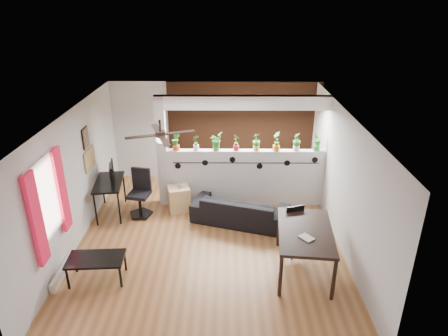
# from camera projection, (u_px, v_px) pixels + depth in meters

# --- Properties ---
(room_shell) EXTENTS (6.30, 7.10, 2.90)m
(room_shell) POSITION_uv_depth(u_px,v_px,m) (208.00, 181.00, 7.66)
(room_shell) COLOR brown
(room_shell) RESTS_ON ground
(partition_wall) EXTENTS (3.60, 0.18, 1.35)m
(partition_wall) POSITION_uv_depth(u_px,v_px,m) (245.00, 177.00, 9.28)
(partition_wall) COLOR #BCBCC1
(partition_wall) RESTS_ON ground
(ceiling_header) EXTENTS (3.60, 0.18, 0.30)m
(ceiling_header) POSITION_uv_depth(u_px,v_px,m) (247.00, 103.00, 8.57)
(ceiling_header) COLOR white
(ceiling_header) RESTS_ON room_shell
(pier_column) EXTENTS (0.22, 0.20, 2.60)m
(pier_column) POSITION_uv_depth(u_px,v_px,m) (162.00, 152.00, 9.04)
(pier_column) COLOR #BCBCC1
(pier_column) RESTS_ON ground
(brick_panel) EXTENTS (3.90, 0.05, 2.60)m
(brick_panel) POSITION_uv_depth(u_px,v_px,m) (244.00, 132.00, 10.37)
(brick_panel) COLOR #A3542F
(brick_panel) RESTS_ON ground
(vine_decal) EXTENTS (3.31, 0.01, 0.30)m
(vine_decal) POSITION_uv_depth(u_px,v_px,m) (246.00, 163.00, 9.03)
(vine_decal) COLOR black
(vine_decal) RESTS_ON partition_wall
(window_assembly) EXTENTS (0.09, 1.30, 1.55)m
(window_assembly) POSITION_uv_depth(u_px,v_px,m) (48.00, 201.00, 6.50)
(window_assembly) COLOR white
(window_assembly) RESTS_ON room_shell
(baseboard_heater) EXTENTS (0.08, 1.00, 0.18)m
(baseboard_heater) POSITION_uv_depth(u_px,v_px,m) (63.00, 271.00, 7.07)
(baseboard_heater) COLOR silver
(baseboard_heater) RESTS_ON ground
(corkboard) EXTENTS (0.03, 0.60, 0.45)m
(corkboard) POSITION_uv_depth(u_px,v_px,m) (90.00, 159.00, 8.53)
(corkboard) COLOR #A07E4D
(corkboard) RESTS_ON room_shell
(framed_art) EXTENTS (0.03, 0.34, 0.44)m
(framed_art) POSITION_uv_depth(u_px,v_px,m) (85.00, 138.00, 8.28)
(framed_art) COLOR #8C7259
(framed_art) RESTS_ON room_shell
(ceiling_fan) EXTENTS (1.19, 1.19, 0.43)m
(ceiling_fan) POSITION_uv_depth(u_px,v_px,m) (161.00, 136.00, 6.98)
(ceiling_fan) COLOR black
(ceiling_fan) RESTS_ON room_shell
(potted_plant_0) EXTENTS (0.25, 0.21, 0.43)m
(potted_plant_0) POSITION_uv_depth(u_px,v_px,m) (176.00, 141.00, 8.93)
(potted_plant_0) COLOR #D65219
(potted_plant_0) RESTS_ON partition_wall
(potted_plant_1) EXTENTS (0.21, 0.19, 0.37)m
(potted_plant_1) POSITION_uv_depth(u_px,v_px,m) (196.00, 142.00, 8.94)
(potted_plant_1) COLOR white
(potted_plant_1) RESTS_ON partition_wall
(potted_plant_2) EXTENTS (0.22, 0.25, 0.42)m
(potted_plant_2) POSITION_uv_depth(u_px,v_px,m) (216.00, 141.00, 8.92)
(potted_plant_2) COLOR #448630
(potted_plant_2) RESTS_ON partition_wall
(potted_plant_3) EXTENTS (0.22, 0.23, 0.38)m
(potted_plant_3) POSITION_uv_depth(u_px,v_px,m) (236.00, 142.00, 8.93)
(potted_plant_3) COLOR red
(potted_plant_3) RESTS_ON partition_wall
(potted_plant_4) EXTENTS (0.26, 0.25, 0.40)m
(potted_plant_4) POSITION_uv_depth(u_px,v_px,m) (256.00, 141.00, 8.92)
(potted_plant_4) COLOR gold
(potted_plant_4) RESTS_ON partition_wall
(potted_plant_5) EXTENTS (0.23, 0.26, 0.44)m
(potted_plant_5) POSITION_uv_depth(u_px,v_px,m) (277.00, 141.00, 8.91)
(potted_plant_5) COLOR orange
(potted_plant_5) RESTS_ON partition_wall
(potted_plant_6) EXTENTS (0.22, 0.25, 0.41)m
(potted_plant_6) POSITION_uv_depth(u_px,v_px,m) (297.00, 141.00, 8.91)
(potted_plant_6) COLOR white
(potted_plant_6) RESTS_ON partition_wall
(potted_plant_7) EXTENTS (0.26, 0.24, 0.41)m
(potted_plant_7) POSITION_uv_depth(u_px,v_px,m) (317.00, 141.00, 8.91)
(potted_plant_7) COLOR green
(potted_plant_7) RESTS_ON partition_wall
(sofa) EXTENTS (2.11, 1.32, 0.58)m
(sofa) POSITION_uv_depth(u_px,v_px,m) (240.00, 210.00, 8.66)
(sofa) COLOR black
(sofa) RESTS_ON ground
(cube_shelf) EXTENTS (0.57, 0.53, 0.58)m
(cube_shelf) POSITION_uv_depth(u_px,v_px,m) (179.00, 199.00, 9.14)
(cube_shelf) COLOR tan
(cube_shelf) RESTS_ON ground
(cup) EXTENTS (0.15, 0.15, 0.10)m
(cup) POSITION_uv_depth(u_px,v_px,m) (181.00, 186.00, 9.00)
(cup) COLOR gray
(cup) RESTS_ON cube_shelf
(computer_desk) EXTENTS (0.71, 1.16, 0.79)m
(computer_desk) POSITION_uv_depth(u_px,v_px,m) (109.00, 185.00, 8.84)
(computer_desk) COLOR black
(computer_desk) RESTS_ON ground
(monitor) EXTENTS (0.36, 0.15, 0.20)m
(monitor) POSITION_uv_depth(u_px,v_px,m) (110.00, 175.00, 8.90)
(monitor) COLOR black
(monitor) RESTS_ON computer_desk
(office_chair) EXTENTS (0.55, 0.55, 1.07)m
(office_chair) POSITION_uv_depth(u_px,v_px,m) (140.00, 196.00, 8.88)
(office_chair) COLOR black
(office_chair) RESTS_ON ground
(dining_table) EXTENTS (1.07, 1.61, 0.84)m
(dining_table) POSITION_uv_depth(u_px,v_px,m) (305.00, 235.00, 6.95)
(dining_table) COLOR black
(dining_table) RESTS_ON ground
(book) EXTENTS (0.28, 0.29, 0.02)m
(book) POSITION_uv_depth(u_px,v_px,m) (303.00, 240.00, 6.64)
(book) COLOR gray
(book) RESTS_ON dining_table
(folding_chair) EXTENTS (0.47, 0.47, 0.94)m
(folding_chair) POSITION_uv_depth(u_px,v_px,m) (296.00, 226.00, 7.56)
(folding_chair) COLOR black
(folding_chair) RESTS_ON ground
(coffee_table) EXTENTS (0.99, 0.59, 0.45)m
(coffee_table) POSITION_uv_depth(u_px,v_px,m) (96.00, 260.00, 6.85)
(coffee_table) COLOR black
(coffee_table) RESTS_ON ground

